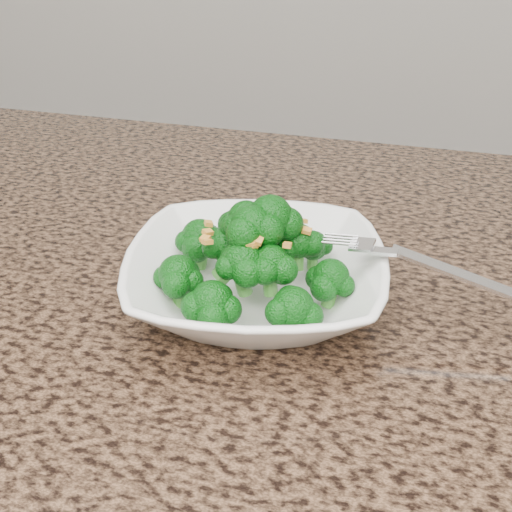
% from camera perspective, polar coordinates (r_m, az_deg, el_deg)
% --- Properties ---
extents(granite_counter, '(1.64, 1.04, 0.03)m').
position_cam_1_polar(granite_counter, '(0.57, -13.81, -7.16)').
color(granite_counter, brown).
rests_on(granite_counter, cabinet).
extents(bowl, '(0.26, 0.26, 0.05)m').
position_cam_1_polar(bowl, '(0.55, -0.00, -2.09)').
color(bowl, white).
rests_on(bowl, granite_counter).
extents(broccoli_pile, '(0.19, 0.19, 0.06)m').
position_cam_1_polar(broccoli_pile, '(0.52, -0.00, 3.50)').
color(broccoli_pile, '#09540D').
rests_on(broccoli_pile, bowl).
extents(garlic_topping, '(0.12, 0.12, 0.01)m').
position_cam_1_polar(garlic_topping, '(0.51, -0.00, 7.11)').
color(garlic_topping, gold).
rests_on(garlic_topping, broccoli_pile).
extents(fork, '(0.19, 0.05, 0.01)m').
position_cam_1_polar(fork, '(0.53, 11.76, 0.34)').
color(fork, silver).
rests_on(fork, bowl).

